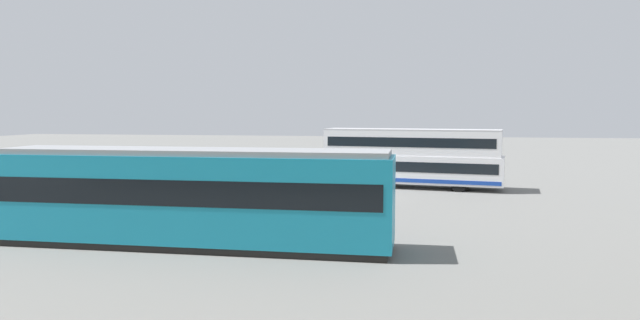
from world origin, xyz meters
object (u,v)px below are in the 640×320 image
object	(u,v)px
double_decker_bus	(411,158)
tram_yellow	(193,196)
pedestrian_near_railing	(289,184)
pedestrian_crossing	(360,204)
info_sign	(160,170)

from	to	relation	value
double_decker_bus	tram_yellow	size ratio (longest dim) A/B	0.81
pedestrian_near_railing	pedestrian_crossing	bearing A→B (deg)	127.72
pedestrian_crossing	tram_yellow	bearing A→B (deg)	41.36
info_sign	tram_yellow	bearing A→B (deg)	121.71
pedestrian_near_railing	info_sign	xyz separation A→B (m)	(6.79, 1.44, 0.78)
pedestrian_near_railing	info_sign	size ratio (longest dim) A/B	0.65
tram_yellow	pedestrian_crossing	xyz separation A→B (m)	(-5.55, -4.89, -0.92)
double_decker_bus	tram_yellow	bearing A→B (deg)	66.68
double_decker_bus	info_sign	size ratio (longest dim) A/B	4.61
double_decker_bus	pedestrian_crossing	xyz separation A→B (m)	(2.05, 12.75, -1.02)
tram_yellow	info_sign	world-z (taller)	tram_yellow
pedestrian_near_railing	info_sign	bearing A→B (deg)	12.01
pedestrian_crossing	info_sign	size ratio (longest dim) A/B	0.63
info_sign	pedestrian_near_railing	bearing A→B (deg)	-167.99
tram_yellow	info_sign	bearing A→B (deg)	-58.29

